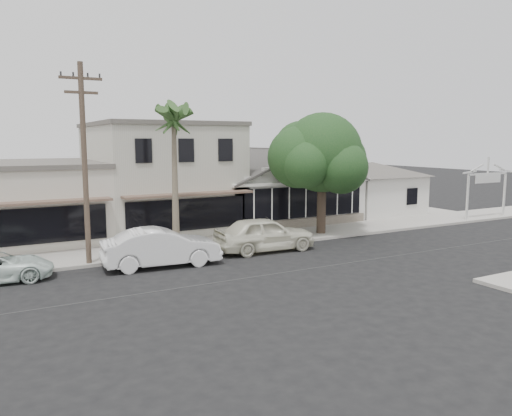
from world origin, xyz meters
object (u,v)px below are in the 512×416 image
arch_sign (488,176)px  utility_pole (84,160)px  car_1 (161,247)px  shade_tree (319,155)px  car_0 (264,234)px

arch_sign → utility_pole: (-27.40, -0.10, 1.63)m
arch_sign → car_1: 24.69m
utility_pole → shade_tree: bearing=5.0°
utility_pole → car_0: bearing=-7.5°
arch_sign → car_0: bearing=-176.3°
arch_sign → shade_tree: (-13.87, 1.08, 1.63)m
arch_sign → car_0: (-18.90, -1.22, -2.27)m
car_0 → shade_tree: 6.77m
utility_pole → car_1: 5.12m
utility_pole → shade_tree: size_ratio=1.24×
car_0 → car_1: size_ratio=1.00×
arch_sign → shade_tree: 14.01m
utility_pole → car_0: (8.50, -1.12, -3.90)m
car_0 → car_1: car_0 is taller
utility_pole → car_1: (2.88, -1.58, -3.92)m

